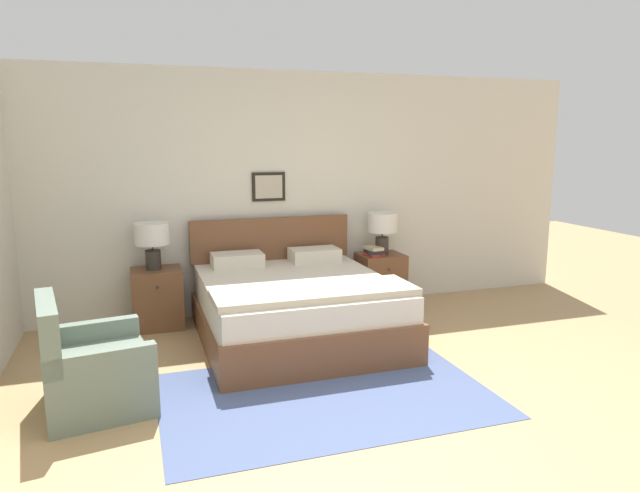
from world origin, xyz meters
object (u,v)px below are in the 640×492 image
Objects in this scene: nightstand_near_window at (157,298)px; table_lamp_near_window at (152,238)px; nightstand_by_door at (380,280)px; table_lamp_by_door at (382,226)px; armchair at (91,371)px; bed at (295,307)px.

nightstand_near_window is 0.62m from table_lamp_near_window.
nightstand_by_door is 1.29× the size of table_lamp_near_window.
nightstand_by_door is 1.29× the size of table_lamp_by_door.
armchair is 3.50m from table_lamp_by_door.
table_lamp_by_door is (3.00, 1.70, 0.65)m from armchair.
armchair is 1.43× the size of nightstand_near_window.
table_lamp_near_window reaches higher than nightstand_by_door.
table_lamp_by_door is at bearing 0.00° from table_lamp_near_window.
bed is 3.28× the size of nightstand_by_door.
table_lamp_by_door reaches higher than nightstand_near_window.
nightstand_by_door is at bearing -0.09° from table_lamp_near_window.
table_lamp_near_window is (-0.02, 0.00, 0.62)m from nightstand_near_window.
bed is at bearing -31.78° from table_lamp_near_window.
armchair is 1.43× the size of nightstand_by_door.
armchair is 1.84× the size of table_lamp_by_door.
nightstand_near_window is at bearing 153.44° from armchair.
nightstand_by_door is (1.23, 0.77, -0.02)m from bed.
bed is 1.59m from table_lamp_near_window.
table_lamp_near_window is at bearing 169.05° from nightstand_near_window.
nightstand_by_door is at bearing 0.00° from nightstand_near_window.
armchair reaches higher than nightstand_by_door.
table_lamp_by_door is (0.01, 0.00, 0.62)m from nightstand_by_door.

